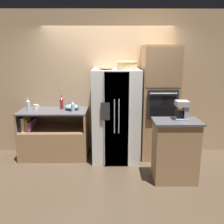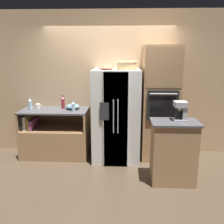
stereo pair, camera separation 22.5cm
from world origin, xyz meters
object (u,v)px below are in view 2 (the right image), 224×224
mixing_bowl (73,106)px  coffee_maker (181,110)px  bottle_wide (73,106)px  wall_oven (160,104)px  mug (38,106)px  bottle_tall (63,102)px  bottle_short (30,104)px  fruit_bowl (106,68)px  wicker_basket (127,65)px  refrigerator (116,115)px

mixing_bowl → coffee_maker: bearing=-27.3°
bottle_wide → mixing_bowl: 0.21m
wall_oven → mug: wall_oven is taller
coffee_maker → bottle_tall: bearing=153.8°
bottle_short → mixing_bowl: (0.81, 0.06, -0.06)m
bottle_tall → bottle_wide: size_ratio=1.29×
bottle_tall → mixing_bowl: bottle_tall is taller
wall_oven → bottle_tall: wall_oven is taller
bottle_short → bottle_wide: bearing=-8.8°
mixing_bowl → fruit_bowl: bearing=-16.6°
coffee_maker → wicker_basket: bearing=138.3°
fruit_bowl → mug: fruit_bowl is taller
fruit_bowl → mixing_bowl: (-0.67, 0.20, -0.76)m
bottle_short → mug: (0.12, 0.08, -0.06)m
refrigerator → bottle_short: 1.68m
wicker_basket → mixing_bowl: 1.33m
refrigerator → bottle_short: (-1.67, 0.09, 0.19)m
refrigerator → wicker_basket: size_ratio=4.66×
fruit_bowl → coffee_maker: 1.53m
refrigerator → bottle_tall: size_ratio=6.41×
bottle_wide → coffee_maker: bearing=-22.9°
bottle_tall → mixing_bowl: size_ratio=0.97×
wicker_basket → wall_oven: bearing=14.2°
wall_oven → fruit_bowl: (-1.00, -0.14, 0.67)m
bottle_short → coffee_maker: size_ratio=0.80×
wall_oven → bottle_tall: (-1.87, 0.12, -0.02)m
refrigerator → bottle_wide: size_ratio=8.27×
refrigerator → bottle_short: refrigerator is taller
mixing_bowl → mug: bearing=178.8°
wicker_basket → bottle_tall: (-1.24, 0.28, -0.74)m
bottle_tall → mixing_bowl: 0.22m
wicker_basket → bottle_tall: wicker_basket is taller
bottle_tall → mug: (-0.49, -0.04, -0.07)m
bottle_wide → mug: 0.77m
mug → bottle_wide: bearing=-15.7°
wall_oven → wicker_basket: (-0.64, -0.16, 0.72)m
refrigerator → mug: 1.56m
mug → mixing_bowl: size_ratio=0.47×
fruit_bowl → bottle_tall: (-0.87, 0.26, -0.69)m
wicker_basket → mug: size_ratio=2.84×
wall_oven → bottle_short: bearing=180.0°
mixing_bowl → coffee_maker: size_ratio=0.93×
mixing_bowl → wall_oven: bearing=-2.1°
bottle_short → mug: 0.16m
wicker_basket → bottle_wide: (-0.98, 0.03, -0.76)m
refrigerator → wicker_basket: 0.95m
mug → bottle_tall: bearing=4.9°
coffee_maker → fruit_bowl: bearing=147.4°
refrigerator → mug: refrigerator is taller
bottle_wide → mug: bearing=164.3°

